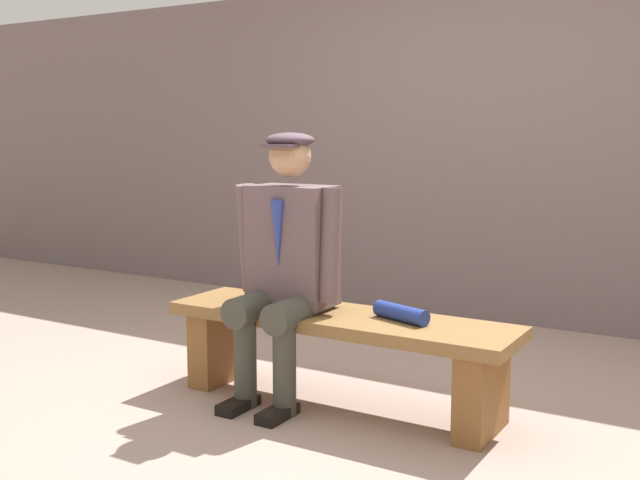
{
  "coord_description": "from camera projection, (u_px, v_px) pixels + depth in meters",
  "views": [
    {
      "loc": [
        -1.77,
        3.13,
        1.32
      ],
      "look_at": [
        0.1,
        0.0,
        0.81
      ],
      "focal_mm": 43.03,
      "sensor_mm": 36.0,
      "label": 1
    }
  ],
  "objects": [
    {
      "name": "ground_plane",
      "position": [
        338.0,
        404.0,
        3.75
      ],
      "size": [
        30.0,
        30.0,
        0.0
      ],
      "primitive_type": "plane",
      "color": "gray"
    },
    {
      "name": "seated_man",
      "position": [
        286.0,
        257.0,
        3.73
      ],
      "size": [
        0.57,
        0.56,
        1.32
      ],
      "color": "#5E494C",
      "rests_on": "ground"
    },
    {
      "name": "rolled_magazine",
      "position": [
        401.0,
        313.0,
        3.53
      ],
      "size": [
        0.3,
        0.17,
        0.08
      ],
      "primitive_type": "cylinder",
      "rotation": [
        0.0,
        1.57,
        -0.33
      ],
      "color": "navy",
      "rests_on": "bench"
    },
    {
      "name": "stadium_wall",
      "position": [
        488.0,
        150.0,
        5.39
      ],
      "size": [
        12.0,
        0.24,
        2.39
      ],
      "primitive_type": "cube",
      "color": "#6C5C5C",
      "rests_on": "ground"
    },
    {
      "name": "bench",
      "position": [
        339.0,
        341.0,
        3.7
      ],
      "size": [
        1.74,
        0.46,
        0.46
      ],
      "color": "brown",
      "rests_on": "ground"
    }
  ]
}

